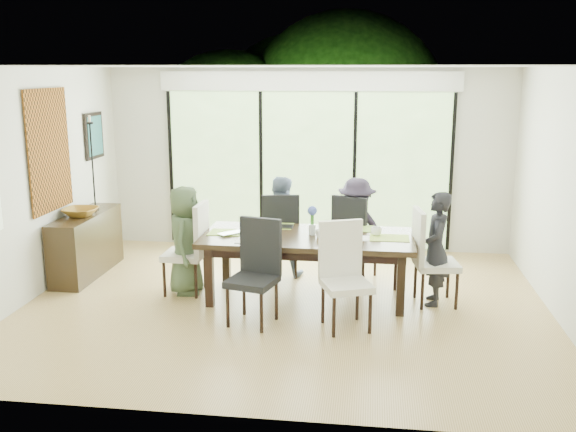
# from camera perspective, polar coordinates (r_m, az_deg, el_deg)

# --- Properties ---
(floor) EXTENTS (6.00, 5.00, 0.01)m
(floor) POSITION_cam_1_polar(r_m,az_deg,el_deg) (7.53, -0.25, -7.90)
(floor) COLOR olive
(floor) RESTS_ON ground
(ceiling) EXTENTS (6.00, 5.00, 0.01)m
(ceiling) POSITION_cam_1_polar(r_m,az_deg,el_deg) (7.04, -0.27, 13.20)
(ceiling) COLOR white
(ceiling) RESTS_ON wall_back
(wall_back) EXTENTS (6.00, 0.02, 2.70)m
(wall_back) POSITION_cam_1_polar(r_m,az_deg,el_deg) (9.62, 1.77, 5.03)
(wall_back) COLOR beige
(wall_back) RESTS_ON floor
(wall_front) EXTENTS (6.00, 0.02, 2.70)m
(wall_front) POSITION_cam_1_polar(r_m,az_deg,el_deg) (4.75, -4.36, -3.28)
(wall_front) COLOR beige
(wall_front) RESTS_ON floor
(wall_left) EXTENTS (0.02, 5.00, 2.70)m
(wall_left) POSITION_cam_1_polar(r_m,az_deg,el_deg) (8.13, -21.82, 2.64)
(wall_left) COLOR silver
(wall_left) RESTS_ON floor
(wall_right) EXTENTS (0.02, 5.00, 2.70)m
(wall_right) POSITION_cam_1_polar(r_m,az_deg,el_deg) (7.39, 23.56, 1.53)
(wall_right) COLOR silver
(wall_right) RESTS_ON floor
(glass_doors) EXTENTS (4.20, 0.02, 2.30)m
(glass_doors) POSITION_cam_1_polar(r_m,az_deg,el_deg) (9.60, 1.74, 4.11)
(glass_doors) COLOR #598C3F
(glass_doors) RESTS_ON wall_back
(blinds_header) EXTENTS (4.40, 0.06, 0.28)m
(blinds_header) POSITION_cam_1_polar(r_m,az_deg,el_deg) (9.48, 1.78, 11.89)
(blinds_header) COLOR white
(blinds_header) RESTS_ON wall_back
(mullion_a) EXTENTS (0.05, 0.04, 2.30)m
(mullion_a) POSITION_cam_1_polar(r_m,az_deg,el_deg) (10.02, -10.34, 4.28)
(mullion_a) COLOR black
(mullion_a) RESTS_ON wall_back
(mullion_b) EXTENTS (0.05, 0.04, 2.30)m
(mullion_b) POSITION_cam_1_polar(r_m,az_deg,el_deg) (9.69, -2.40, 4.18)
(mullion_b) COLOR black
(mullion_b) RESTS_ON wall_back
(mullion_c) EXTENTS (0.05, 0.04, 2.30)m
(mullion_c) POSITION_cam_1_polar(r_m,az_deg,el_deg) (9.55, 5.92, 4.00)
(mullion_c) COLOR black
(mullion_c) RESTS_ON wall_back
(mullion_d) EXTENTS (0.05, 0.04, 2.30)m
(mullion_d) POSITION_cam_1_polar(r_m,az_deg,el_deg) (9.61, 14.31, 3.72)
(mullion_d) COLOR black
(mullion_d) RESTS_ON wall_back
(deck) EXTENTS (6.00, 1.80, 0.10)m
(deck) POSITION_cam_1_polar(r_m,az_deg,el_deg) (10.76, 2.19, -1.72)
(deck) COLOR brown
(deck) RESTS_ON ground
(rail_top) EXTENTS (6.00, 0.08, 0.06)m
(rail_top) POSITION_cam_1_polar(r_m,az_deg,el_deg) (11.41, 2.59, 2.20)
(rail_top) COLOR brown
(rail_top) RESTS_ON deck
(foliage_left) EXTENTS (3.20, 3.20, 3.20)m
(foliage_left) POSITION_cam_1_polar(r_m,az_deg,el_deg) (12.54, -5.25, 7.24)
(foliage_left) COLOR #14380F
(foliage_left) RESTS_ON ground
(foliage_mid) EXTENTS (4.00, 4.00, 4.00)m
(foliage_mid) POSITION_cam_1_polar(r_m,az_deg,el_deg) (12.81, 5.09, 8.98)
(foliage_mid) COLOR #14380F
(foliage_mid) RESTS_ON ground
(foliage_right) EXTENTS (2.80, 2.80, 2.80)m
(foliage_right) POSITION_cam_1_polar(r_m,az_deg,el_deg) (12.12, 13.44, 5.89)
(foliage_right) COLOR #14380F
(foliage_right) RESTS_ON ground
(foliage_far) EXTENTS (3.60, 3.60, 3.60)m
(foliage_far) POSITION_cam_1_polar(r_m,az_deg,el_deg) (13.60, 0.95, 8.50)
(foliage_far) COLOR #14380F
(foliage_far) RESTS_ON ground
(table_top) EXTENTS (2.46, 1.13, 0.06)m
(table_top) POSITION_cam_1_polar(r_m,az_deg,el_deg) (7.53, 1.74, -1.96)
(table_top) COLOR black
(table_top) RESTS_ON floor
(table_apron) EXTENTS (2.26, 0.92, 0.10)m
(table_apron) POSITION_cam_1_polar(r_m,az_deg,el_deg) (7.55, 1.73, -2.64)
(table_apron) COLOR black
(table_apron) RESTS_ON floor
(table_leg_fl) EXTENTS (0.09, 0.09, 0.71)m
(table_leg_fl) POSITION_cam_1_polar(r_m,az_deg,el_deg) (7.41, -6.99, -5.39)
(table_leg_fl) COLOR black
(table_leg_fl) RESTS_ON floor
(table_leg_fr) EXTENTS (0.09, 0.09, 0.71)m
(table_leg_fr) POSITION_cam_1_polar(r_m,az_deg,el_deg) (7.20, 9.99, -6.06)
(table_leg_fr) COLOR black
(table_leg_fr) RESTS_ON floor
(table_leg_bl) EXTENTS (0.09, 0.09, 0.71)m
(table_leg_bl) POSITION_cam_1_polar(r_m,az_deg,el_deg) (8.21, -5.51, -3.53)
(table_leg_bl) COLOR black
(table_leg_bl) RESTS_ON floor
(table_leg_br) EXTENTS (0.09, 0.09, 0.71)m
(table_leg_br) POSITION_cam_1_polar(r_m,az_deg,el_deg) (8.02, 9.75, -4.07)
(table_leg_br) COLOR black
(table_leg_br) RESTS_ON floor
(chair_left_end) EXTENTS (0.48, 0.48, 1.13)m
(chair_left_end) POSITION_cam_1_polar(r_m,az_deg,el_deg) (7.86, -9.23, -2.80)
(chair_left_end) COLOR silver
(chair_left_end) RESTS_ON floor
(chair_right_end) EXTENTS (0.53, 0.53, 1.13)m
(chair_right_end) POSITION_cam_1_polar(r_m,az_deg,el_deg) (7.58, 13.11, -3.56)
(chair_right_end) COLOR beige
(chair_right_end) RESTS_ON floor
(chair_far_left) EXTENTS (0.56, 0.56, 1.13)m
(chair_far_left) POSITION_cam_1_polar(r_m,az_deg,el_deg) (8.44, -0.73, -1.53)
(chair_far_left) COLOR black
(chair_far_left) RESTS_ON floor
(chair_far_right) EXTENTS (0.62, 0.62, 1.13)m
(chair_far_right) POSITION_cam_1_polar(r_m,az_deg,el_deg) (8.36, 6.08, -1.75)
(chair_far_right) COLOR black
(chair_far_right) RESTS_ON floor
(chair_near_left) EXTENTS (0.58, 0.58, 1.13)m
(chair_near_left) POSITION_cam_1_polar(r_m,az_deg,el_deg) (6.82, -3.22, -5.10)
(chair_near_left) COLOR black
(chair_near_left) RESTS_ON floor
(chair_near_right) EXTENTS (0.61, 0.61, 1.13)m
(chair_near_right) POSITION_cam_1_polar(r_m,az_deg,el_deg) (6.71, 5.24, -5.43)
(chair_near_right) COLOR white
(chair_near_right) RESTS_ON floor
(person_left_end) EXTENTS (0.42, 0.64, 1.32)m
(person_left_end) POSITION_cam_1_polar(r_m,az_deg,el_deg) (7.83, -9.12, -2.11)
(person_left_end) COLOR #415337
(person_left_end) RESTS_ON floor
(person_right_end) EXTENTS (0.44, 0.65, 1.32)m
(person_right_end) POSITION_cam_1_polar(r_m,az_deg,el_deg) (7.55, 12.99, -2.85)
(person_right_end) COLOR black
(person_right_end) RESTS_ON floor
(person_far_left) EXTENTS (0.64, 0.42, 1.32)m
(person_far_left) POSITION_cam_1_polar(r_m,az_deg,el_deg) (8.40, -0.75, -0.92)
(person_far_left) COLOR slate
(person_far_left) RESTS_ON floor
(person_far_right) EXTENTS (0.67, 0.47, 1.32)m
(person_far_right) POSITION_cam_1_polar(r_m,az_deg,el_deg) (8.32, 6.09, -1.13)
(person_far_right) COLOR #292132
(person_far_right) RESTS_ON floor
(placemat_left) EXTENTS (0.45, 0.33, 0.01)m
(placemat_left) POSITION_cam_1_polar(r_m,az_deg,el_deg) (7.67, -5.34, -1.47)
(placemat_left) COLOR #8EB540
(placemat_left) RESTS_ON table_top
(placemat_right) EXTENTS (0.45, 0.33, 0.01)m
(placemat_right) POSITION_cam_1_polar(r_m,az_deg,el_deg) (7.49, 9.00, -1.93)
(placemat_right) COLOR #9CBC43
(placemat_right) RESTS_ON table_top
(placemat_far_l) EXTENTS (0.45, 0.33, 0.01)m
(placemat_far_l) POSITION_cam_1_polar(r_m,az_deg,el_deg) (7.96, -1.19, -0.88)
(placemat_far_l) COLOR #88A139
(placemat_far_l) RESTS_ON table_top
(placemat_far_r) EXTENTS (0.45, 0.33, 0.01)m
(placemat_far_r) POSITION_cam_1_polar(r_m,az_deg,el_deg) (7.87, 6.02, -1.10)
(placemat_far_r) COLOR #7FA63B
(placemat_far_r) RESTS_ON table_top
(placemat_paper) EXTENTS (0.45, 0.33, 0.01)m
(placemat_paper) POSITION_cam_1_polar(r_m,az_deg,el_deg) (7.30, -2.80, -2.15)
(placemat_paper) COLOR white
(placemat_paper) RESTS_ON table_top
(tablet_far_l) EXTENTS (0.27, 0.18, 0.01)m
(tablet_far_l) POSITION_cam_1_polar(r_m,az_deg,el_deg) (7.89, -0.53, -0.92)
(tablet_far_l) COLOR black
(tablet_far_l) RESTS_ON table_top
(tablet_far_r) EXTENTS (0.25, 0.17, 0.01)m
(tablet_far_r) POSITION_cam_1_polar(r_m,az_deg,el_deg) (7.82, 5.65, -1.12)
(tablet_far_r) COLOR black
(tablet_far_r) RESTS_ON table_top
(papers) EXTENTS (0.31, 0.23, 0.00)m
(papers) POSITION_cam_1_polar(r_m,az_deg,el_deg) (7.43, 7.08, -1.98)
(papers) COLOR white
(papers) RESTS_ON table_top
(platter_base) EXTENTS (0.27, 0.27, 0.02)m
(platter_base) POSITION_cam_1_polar(r_m,az_deg,el_deg) (7.30, -2.80, -2.04)
(platter_base) COLOR white
(platter_base) RESTS_ON table_top
(platter_snacks) EXTENTS (0.21, 0.21, 0.01)m
(platter_snacks) POSITION_cam_1_polar(r_m,az_deg,el_deg) (7.30, -2.80, -1.90)
(platter_snacks) COLOR orange
(platter_snacks) RESTS_ON table_top
(vase) EXTENTS (0.08, 0.08, 0.12)m
(vase) POSITION_cam_1_polar(r_m,az_deg,el_deg) (7.55, 2.16, -1.20)
(vase) COLOR silver
(vase) RESTS_ON table_top
(hyacinth_stems) EXTENTS (0.04, 0.04, 0.16)m
(hyacinth_stems) POSITION_cam_1_polar(r_m,az_deg,el_deg) (7.52, 2.17, -0.28)
(hyacinth_stems) COLOR #337226
(hyacinth_stems) RESTS_ON table_top
(hyacinth_blooms) EXTENTS (0.11, 0.11, 0.11)m
(hyacinth_blooms) POSITION_cam_1_polar(r_m,az_deg,el_deg) (7.49, 2.17, 0.48)
(hyacinth_blooms) COLOR #475AB3
(hyacinth_blooms) RESTS_ON table_top
(laptop) EXTENTS (0.39, 0.40, 0.03)m
(laptop) POSITION_cam_1_polar(r_m,az_deg,el_deg) (7.55, -4.77, -1.61)
(laptop) COLOR silver
(laptop) RESTS_ON table_top
(cup_a) EXTENTS (0.17, 0.17, 0.10)m
(cup_a) POSITION_cam_1_polar(r_m,az_deg,el_deg) (7.75, -3.30, -0.93)
(cup_a) COLOR white
(cup_a) RESTS_ON table_top
(cup_b) EXTENTS (0.14, 0.14, 0.09)m
(cup_b) POSITION_cam_1_polar(r_m,az_deg,el_deg) (7.40, 2.82, -1.61)
(cup_b) COLOR white
(cup_b) RESTS_ON table_top
(cup_c) EXTENTS (0.14, 0.14, 0.10)m
(cup_c) POSITION_cam_1_polar(r_m,az_deg,el_deg) (7.57, 7.86, -1.37)
(cup_c) COLOR white
(cup_c) RESTS_ON table_top
(book) EXTENTS (0.27, 0.29, 0.02)m
(book) POSITION_cam_1_polar(r_m,az_deg,el_deg) (7.54, 3.67, -1.63)
(book) COLOR white
(book) RESTS_ON table_top
(sideboard) EXTENTS (0.41, 1.46, 0.82)m
(sideboard) POSITION_cam_1_polar(r_m,az_deg,el_deg) (8.89, -17.48, -2.43)
(sideboard) COLOR black
(sideboard) RESTS_ON floor
(bowl) EXTENTS (0.43, 0.43, 0.11)m
(bowl) POSITION_cam_1_polar(r_m,az_deg,el_deg) (8.69, -17.96, 0.35)
(bowl) COLOR brown
(bowl) RESTS_ON sideboard
(candlestick_base) EXTENTS (0.09, 0.09, 0.04)m
(candlestick_base) POSITION_cam_1_polar(r_m,az_deg,el_deg) (9.10, -16.75, 0.75)
(candlestick_base) COLOR black
(candlestick_base) RESTS_ON sideboard
(candlestick_shaft) EXTENTS (0.02, 0.02, 1.14)m
(candlestick_shaft) POSITION_cam_1_polar(r_m,az_deg,el_deg) (9.00, -16.98, 4.32)
(candlestick_shaft) COLOR black
(candlestick_shaft) RESTS_ON sideboard
(candlestick_pan) EXTENTS (0.09, 0.09, 0.03)m
(candlestick_pan) POSITION_cam_1_polar(r_m,az_deg,el_deg) (8.94, -17.22, 7.90)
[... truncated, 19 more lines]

